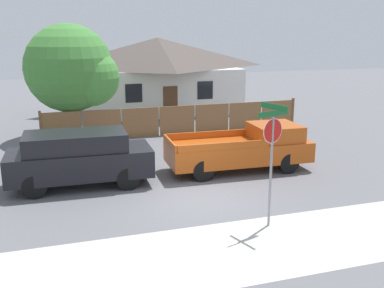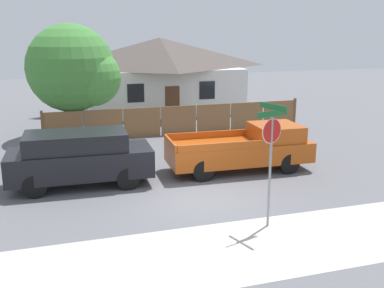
% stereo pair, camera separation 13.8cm
% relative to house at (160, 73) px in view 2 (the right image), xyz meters
% --- Properties ---
extents(ground_plane, '(80.00, 80.00, 0.00)m').
position_rel_house_xyz_m(ground_plane, '(-2.55, -16.40, -2.50)').
color(ground_plane, slate).
extents(sidewalk_strip, '(36.00, 3.20, 0.01)m').
position_rel_house_xyz_m(sidewalk_strip, '(-2.55, -20.00, -2.50)').
color(sidewalk_strip, beige).
rests_on(sidewalk_strip, ground).
extents(wooden_fence, '(13.61, 0.12, 1.61)m').
position_rel_house_xyz_m(wooden_fence, '(-0.75, -7.33, -1.74)').
color(wooden_fence, brown).
rests_on(wooden_fence, ground).
extents(house, '(10.72, 6.77, 4.82)m').
position_rel_house_xyz_m(house, '(0.00, 0.00, 0.00)').
color(house, white).
rests_on(house, ground).
extents(oak_tree, '(4.56, 4.35, 5.65)m').
position_rel_house_xyz_m(oak_tree, '(-5.76, -6.35, 0.88)').
color(oak_tree, brown).
rests_on(oak_tree, ground).
extents(red_suv, '(4.96, 2.10, 1.93)m').
position_rel_house_xyz_m(red_suv, '(-6.15, -13.95, -1.45)').
color(red_suv, black).
rests_on(red_suv, ground).
extents(orange_pickup, '(5.58, 2.19, 1.75)m').
position_rel_house_xyz_m(orange_pickup, '(0.09, -13.96, -1.63)').
color(orange_pickup, '#B74C14').
rests_on(orange_pickup, ground).
extents(stop_sign, '(1.03, 0.93, 3.45)m').
position_rel_house_xyz_m(stop_sign, '(-1.37, -18.93, -0.13)').
color(stop_sign, gray).
rests_on(stop_sign, ground).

